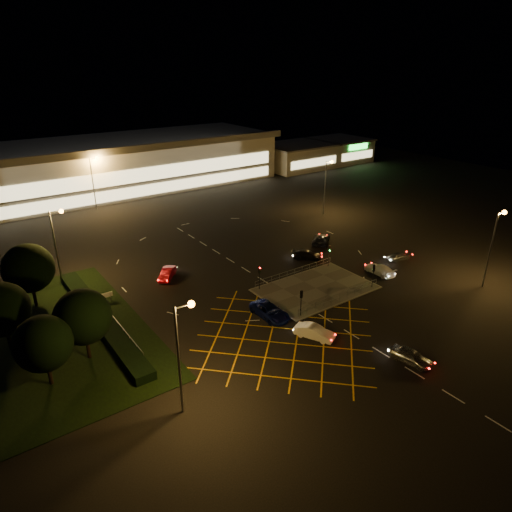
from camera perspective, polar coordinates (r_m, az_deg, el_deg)
ground at (r=58.93m, az=4.72°, el=-3.91°), size 180.00×180.00×0.00m
pedestrian_island at (r=58.79m, az=7.48°, el=-4.05°), size 14.00×9.00×0.12m
grass_verge at (r=53.36m, az=-24.01°, el=-9.16°), size 18.00×30.00×0.08m
hedge at (r=53.95m, az=-18.94°, el=-7.37°), size 2.00×26.00×1.00m
supermarket at (r=109.41m, az=-16.86°, el=10.97°), size 72.00×26.50×10.50m
retail_unit_a at (r=125.61m, az=5.11°, el=12.37°), size 18.80×14.80×6.35m
retail_unit_b at (r=136.38m, az=10.38°, el=12.96°), size 14.80×14.80×6.35m
streetlight_sw at (r=36.62m, az=-9.17°, el=-10.74°), size 1.78×0.56×10.03m
streetlight_se at (r=63.77m, az=27.68°, el=1.97°), size 1.78×0.56×10.03m
streetlight_nw at (r=62.09m, az=-23.56°, el=2.20°), size 1.78×0.56×10.03m
streetlight_ne at (r=86.16m, az=8.87°, el=9.40°), size 1.78×0.56×10.03m
streetlight_far_left at (r=93.34m, az=-19.56°, el=9.42°), size 1.78×0.56×10.03m
streetlight_far_right at (r=112.45m, az=0.29°, el=12.91°), size 1.78×0.56×10.03m
signal_sw at (r=51.51m, az=5.67°, el=-5.23°), size 0.28×0.30×3.15m
signal_se at (r=59.36m, az=14.48°, el=-1.87°), size 0.28×0.30×3.15m
signal_nw at (r=57.05m, az=0.43°, el=-2.14°), size 0.28×0.30×3.15m
signal_ne at (r=64.23m, az=9.13°, el=0.57°), size 0.28×0.30×3.15m
tree_a at (r=44.13m, az=-25.06°, el=-9.90°), size 5.04×5.04×6.86m
tree_b at (r=50.86m, az=-29.21°, el=-5.85°), size 5.40×5.40×7.35m
tree_c at (r=58.33m, az=-26.57°, el=-1.38°), size 5.76×5.76×7.84m
tree_e at (r=46.24m, az=-20.84°, el=-7.13°), size 5.40×5.40×7.35m
car_near_silver at (r=47.25m, az=18.82°, el=-11.78°), size 2.33×4.33×1.40m
car_queue_white at (r=48.74m, az=7.30°, el=-9.40°), size 3.19×4.45×1.40m
car_left_blue at (r=51.94m, az=1.74°, el=-6.92°), size 2.53×5.36×1.48m
car_far_dkgrey at (r=67.12m, az=6.43°, el=0.14°), size 4.45×4.22×1.27m
car_right_silver at (r=69.51m, az=17.40°, el=-0.02°), size 3.75×1.96×1.22m
car_circ_red at (r=61.96m, az=-11.02°, el=-2.17°), size 3.85×4.04×1.36m
car_east_grey at (r=73.20m, az=8.13°, el=2.10°), size 5.28×4.82×1.37m
car_approach_white at (r=64.30m, az=15.21°, el=-1.62°), size 2.07×4.68×1.34m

